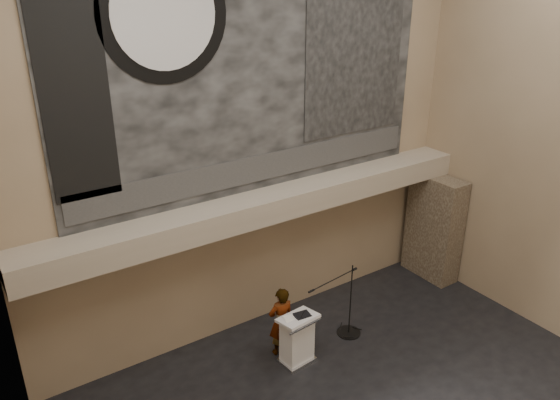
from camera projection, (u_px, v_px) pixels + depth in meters
wall_back at (258, 139)px, 10.89m from camera, size 10.00×0.02×8.50m
wall_left at (36, 323)px, 5.28m from camera, size 0.02×8.00×8.50m
soffit at (269, 205)px, 11.10m from camera, size 10.00×0.80×0.50m
sprinkler_left at (200, 238)px, 10.35m from camera, size 0.04×0.04×0.06m
sprinkler_right at (342, 198)px, 12.14m from camera, size 0.04×0.04×0.06m
banner at (257, 65)px, 10.29m from camera, size 8.00×0.05×5.00m
banner_text_strip at (260, 168)px, 11.07m from camera, size 7.76×0.02×0.55m
banner_clock_rim at (164, 14)px, 8.94m from camera, size 2.30×0.02×2.30m
banner_clock_face at (165, 14)px, 8.93m from camera, size 1.84×0.02×1.84m
banner_building_print at (356, 50)px, 11.45m from camera, size 2.60×0.02×3.60m
banner_brick_print at (76, 105)px, 8.64m from camera, size 1.10×0.02×3.20m
stone_pier at (434, 227)px, 13.77m from camera, size 0.60×1.40×2.70m
lectern at (297, 339)px, 10.91m from camera, size 0.80×0.60×1.14m
binder at (302, 315)px, 10.70m from camera, size 0.34×0.29×0.04m
papers at (290, 319)px, 10.61m from camera, size 0.27×0.33×0.00m
speaker_person at (281, 321)px, 11.10m from camera, size 0.60×0.43×1.54m
mic_stand at (348, 324)px, 11.85m from camera, size 1.51×0.52×1.71m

